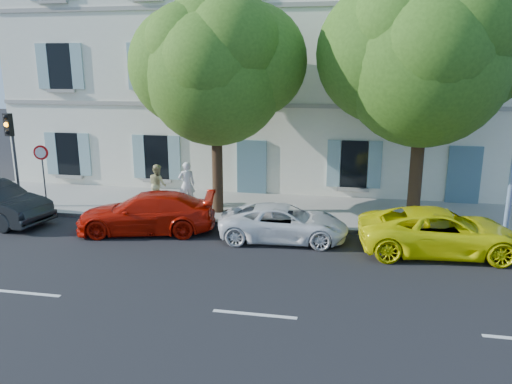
% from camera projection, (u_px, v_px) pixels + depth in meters
% --- Properties ---
extents(ground, '(90.00, 90.00, 0.00)m').
position_uv_depth(ground, '(279.00, 253.00, 15.46)').
color(ground, black).
extents(sidewalk, '(36.00, 4.50, 0.15)m').
position_uv_depth(sidewalk, '(295.00, 211.00, 19.67)').
color(sidewalk, '#A09E96').
rests_on(sidewalk, ground).
extents(kerb, '(36.00, 0.16, 0.16)m').
position_uv_depth(kerb, '(288.00, 228.00, 17.61)').
color(kerb, '#9E998E').
rests_on(kerb, ground).
extents(building, '(28.00, 7.00, 12.00)m').
position_uv_depth(building, '(311.00, 57.00, 23.68)').
color(building, white).
rests_on(building, ground).
extents(car_red_coupe, '(5.05, 2.87, 1.38)m').
position_uv_depth(car_red_coupe, '(146.00, 213.00, 17.27)').
color(car_red_coupe, red).
rests_on(car_red_coupe, ground).
extents(car_white_coupe, '(4.35, 2.21, 1.18)m').
position_uv_depth(car_white_coupe, '(284.00, 223.00, 16.50)').
color(car_white_coupe, white).
rests_on(car_white_coupe, ground).
extents(car_yellow_supercar, '(5.16, 2.72, 1.38)m').
position_uv_depth(car_yellow_supercar, '(441.00, 232.00, 15.30)').
color(car_yellow_supercar, '#EFEC0A').
rests_on(car_yellow_supercar, ground).
extents(tree_left, '(5.18, 5.18, 8.04)m').
position_uv_depth(tree_left, '(216.00, 74.00, 18.04)').
color(tree_left, '#3A2819').
rests_on(tree_left, sidewalk).
extents(tree_right, '(5.63, 5.63, 8.67)m').
position_uv_depth(tree_right, '(425.00, 63.00, 16.57)').
color(tree_right, '#3A2819').
rests_on(tree_right, sidewalk).
extents(traffic_light, '(0.33, 0.42, 3.71)m').
position_uv_depth(traffic_light, '(11.00, 140.00, 19.34)').
color(traffic_light, '#383A3D').
rests_on(traffic_light, sidewalk).
extents(road_sign, '(0.57, 0.14, 2.49)m').
position_uv_depth(road_sign, '(42.00, 163.00, 19.49)').
color(road_sign, '#383A3D').
rests_on(road_sign, sidewalk).
extents(pedestrian_a, '(0.78, 0.69, 1.81)m').
position_uv_depth(pedestrian_a, '(187.00, 184.00, 19.83)').
color(pedestrian_a, white).
rests_on(pedestrian_a, sidewalk).
extents(pedestrian_b, '(1.01, 0.99, 1.64)m').
position_uv_depth(pedestrian_b, '(158.00, 184.00, 20.20)').
color(pedestrian_b, tan).
rests_on(pedestrian_b, sidewalk).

